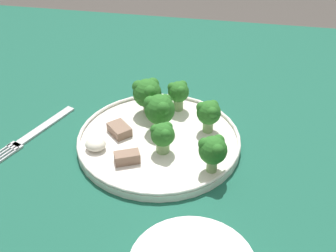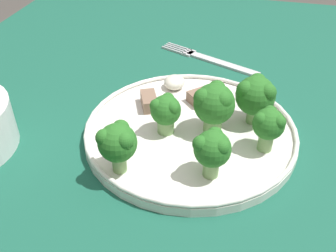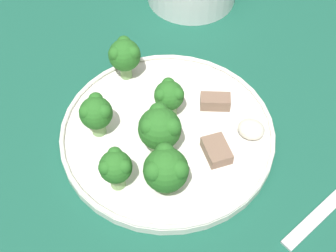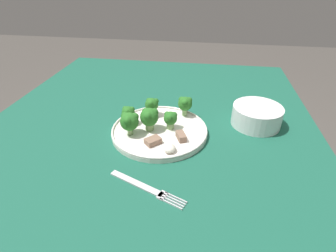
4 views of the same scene
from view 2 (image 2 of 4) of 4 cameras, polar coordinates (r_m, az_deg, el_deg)
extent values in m
cube|color=#195642|center=(0.50, 6.67, -6.06)|extent=(1.20, 1.01, 0.03)
cylinder|color=brown|center=(1.25, -11.32, 0.91)|extent=(0.06, 0.06, 0.73)
cylinder|color=white|center=(0.52, 3.24, -0.97)|extent=(0.27, 0.27, 0.01)
torus|color=white|center=(0.51, 3.28, -0.17)|extent=(0.27, 0.27, 0.01)
cube|color=silver|center=(0.69, 7.86, 8.97)|extent=(0.07, 0.13, 0.00)
cube|color=silver|center=(0.72, 3.06, 10.56)|extent=(0.03, 0.02, 0.00)
cube|color=silver|center=(0.75, 1.76, 11.38)|extent=(0.02, 0.05, 0.00)
cube|color=silver|center=(0.74, 1.45, 11.21)|extent=(0.02, 0.05, 0.00)
cube|color=silver|center=(0.74, 1.14, 11.03)|extent=(0.02, 0.05, 0.00)
cube|color=silver|center=(0.73, 0.82, 10.84)|extent=(0.02, 0.05, 0.00)
cylinder|color=#7FA866|center=(0.50, -0.33, 0.12)|extent=(0.02, 0.02, 0.02)
sphere|color=#286B23|center=(0.49, -0.34, 2.32)|extent=(0.04, 0.04, 0.04)
sphere|color=#286B23|center=(0.49, -0.01, 3.89)|extent=(0.02, 0.02, 0.02)
sphere|color=#286B23|center=(0.48, -1.67, 2.95)|extent=(0.02, 0.02, 0.02)
sphere|color=#286B23|center=(0.48, 0.67, 2.65)|extent=(0.02, 0.02, 0.02)
cylinder|color=#7FA866|center=(0.44, 6.07, -5.89)|extent=(0.02, 0.02, 0.02)
sphere|color=#286B23|center=(0.42, 6.30, -3.29)|extent=(0.04, 0.04, 0.04)
sphere|color=#286B23|center=(0.43, 6.63, -1.30)|extent=(0.02, 0.02, 0.02)
sphere|color=#286B23|center=(0.41, 4.79, -2.63)|extent=(0.02, 0.02, 0.02)
sphere|color=#286B23|center=(0.41, 7.73, -3.04)|extent=(0.02, 0.02, 0.02)
cylinder|color=#7FA866|center=(0.50, 6.49, 0.40)|extent=(0.02, 0.02, 0.02)
sphere|color=#286B23|center=(0.49, 6.73, 3.21)|extent=(0.05, 0.05, 0.05)
sphere|color=#286B23|center=(0.49, 7.09, 5.30)|extent=(0.02, 0.02, 0.02)
sphere|color=#286B23|center=(0.48, 5.10, 4.10)|extent=(0.02, 0.02, 0.02)
sphere|color=#286B23|center=(0.47, 8.31, 3.67)|extent=(0.02, 0.02, 0.02)
cylinder|color=#7FA866|center=(0.49, 13.96, -2.13)|extent=(0.02, 0.02, 0.02)
sphere|color=#286B23|center=(0.47, 14.41, 0.28)|extent=(0.04, 0.04, 0.04)
sphere|color=#286B23|center=(0.48, 14.61, 1.90)|extent=(0.02, 0.02, 0.02)
sphere|color=#286B23|center=(0.46, 13.33, 0.90)|extent=(0.02, 0.02, 0.02)
sphere|color=#286B23|center=(0.46, 15.76, 0.56)|extent=(0.02, 0.02, 0.02)
cylinder|color=#7FA866|center=(0.45, -7.08, -5.17)|extent=(0.02, 0.02, 0.02)
sphere|color=#286B23|center=(0.43, -7.35, -2.42)|extent=(0.04, 0.04, 0.04)
sphere|color=#286B23|center=(0.43, -6.87, -0.34)|extent=(0.02, 0.02, 0.02)
sphere|color=#286B23|center=(0.42, -9.20, -1.69)|extent=(0.02, 0.02, 0.02)
sphere|color=#286B23|center=(0.41, -6.27, -2.15)|extent=(0.02, 0.02, 0.02)
cylinder|color=#7FA866|center=(0.53, 12.15, 1.63)|extent=(0.02, 0.02, 0.02)
sphere|color=#286B23|center=(0.51, 12.57, 4.32)|extent=(0.05, 0.05, 0.05)
sphere|color=#286B23|center=(0.52, 12.84, 6.26)|extent=(0.02, 0.02, 0.02)
sphere|color=#286B23|center=(0.50, 11.18, 5.18)|extent=(0.02, 0.02, 0.02)
sphere|color=#286B23|center=(0.50, 14.20, 4.76)|extent=(0.02, 0.02, 0.02)
cube|color=#846651|center=(0.56, 5.13, 4.26)|extent=(0.05, 0.05, 0.02)
cube|color=#846651|center=(0.55, -2.76, 3.62)|extent=(0.04, 0.03, 0.02)
ellipsoid|color=silver|center=(0.59, 0.95, 6.38)|extent=(0.03, 0.03, 0.02)
camera|label=1|loc=(0.75, -67.57, 31.60)|focal=50.00mm
camera|label=3|loc=(0.64, 52.94, 41.77)|focal=50.00mm
camera|label=4|loc=(1.05, 4.45, 42.05)|focal=28.00mm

